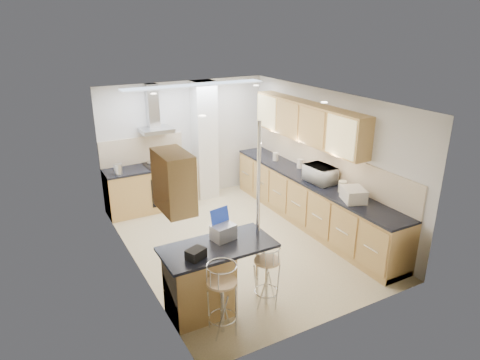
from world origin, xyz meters
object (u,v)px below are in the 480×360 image
laptop (223,232)px  bar_stool_near (222,299)px  bread_bin (353,195)px  microwave (320,174)px  bar_stool_end (267,275)px

laptop → bar_stool_near: laptop is taller
bar_stool_near → bread_bin: bread_bin is taller
laptop → microwave: bearing=12.6°
microwave → bar_stool_near: (-2.80, -1.67, -0.59)m
microwave → bread_bin: size_ratio=1.36×
bar_stool_near → laptop: bearing=44.9°
microwave → laptop: 2.71m
microwave → bar_stool_end: bearing=121.8°
microwave → bread_bin: microwave is taller
microwave → laptop: size_ratio=1.88×
laptop → bar_stool_end: bearing=-50.7°
bar_stool_near → bar_stool_end: bearing=-1.2°
bar_stool_near → bar_stool_end: bar_stool_near is taller
microwave → laptop: (-2.48, -1.09, -0.03)m
laptop → bar_stool_near: bearing=-129.8°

